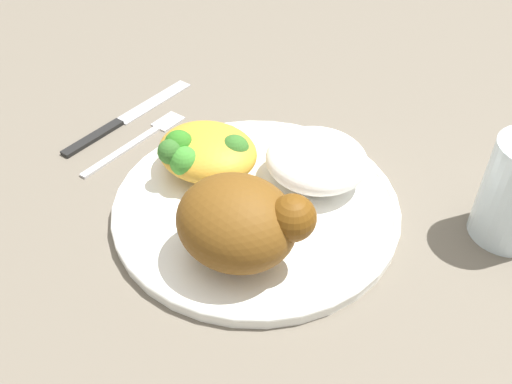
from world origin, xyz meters
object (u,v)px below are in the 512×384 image
plate (256,205)px  rice_pile (317,160)px  knife (119,121)px  fork (140,139)px  mac_cheese_with_broccoli (205,152)px  roasted_chicken (241,222)px

plate → rice_pile: size_ratio=2.71×
knife → plate: bearing=-13.0°
fork → knife: 0.04m
plate → fork: bearing=168.7°
plate → fork: 0.17m
mac_cheese_with_broccoli → roasted_chicken: bearing=-41.7°
knife → fork: bearing=-19.7°
plate → roasted_chicken: bearing=-70.4°
mac_cheese_with_broccoli → knife: 0.15m
rice_pile → knife: rice_pile is taller
roasted_chicken → fork: bearing=152.9°
roasted_chicken → mac_cheese_with_broccoli: size_ratio=1.12×
fork → knife: bearing=160.3°
fork → roasted_chicken: bearing=-27.1°
roasted_chicken → knife: 0.26m
mac_cheese_with_broccoli → fork: 0.11m
rice_pile → fork: 0.20m
plate → mac_cheese_with_broccoli: size_ratio=2.68×
roasted_chicken → rice_pile: roasted_chicken is taller
rice_pile → mac_cheese_with_broccoli: 0.11m
plate → fork: plate is taller
mac_cheese_with_broccoli → plate: bearing=-12.8°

